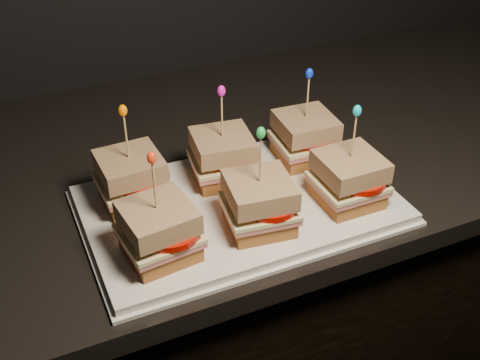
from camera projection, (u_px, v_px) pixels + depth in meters
name	position (u px, v px, depth m)	size (l,w,h in m)	color
cabinet	(277.00, 306.00, 1.36)	(2.24, 0.65, 0.84)	black
granite_slab	(285.00, 140.00, 1.11)	(2.28, 0.69, 0.03)	black
platter	(240.00, 205.00, 0.90)	(0.45, 0.28, 0.02)	white
platter_rim	(240.00, 208.00, 0.91)	(0.47, 0.29, 0.01)	white
sandwich_0_bread_bot	(133.00, 194.00, 0.89)	(0.09, 0.09, 0.02)	brown
sandwich_0_ham	(132.00, 185.00, 0.88)	(0.09, 0.09, 0.01)	#BD5C5F
sandwich_0_cheese	(132.00, 181.00, 0.88)	(0.10, 0.09, 0.01)	beige
sandwich_0_tomato	(140.00, 177.00, 0.87)	(0.09, 0.09, 0.01)	#B30E03
sandwich_0_bread_top	(130.00, 166.00, 0.86)	(0.09, 0.09, 0.03)	brown
sandwich_0_pick	(126.00, 139.00, 0.84)	(0.00, 0.00, 0.09)	tan
sandwich_0_frill	(123.00, 110.00, 0.81)	(0.01, 0.01, 0.02)	orange
sandwich_1_bread_bot	(223.00, 172.00, 0.94)	(0.09, 0.09, 0.02)	brown
sandwich_1_ham	(223.00, 163.00, 0.93)	(0.09, 0.09, 0.01)	#BD5C5F
sandwich_1_cheese	(223.00, 159.00, 0.93)	(0.10, 0.09, 0.01)	beige
sandwich_1_tomato	(231.00, 155.00, 0.92)	(0.09, 0.09, 0.01)	#B30E03
sandwich_1_bread_top	(222.00, 144.00, 0.91)	(0.09, 0.09, 0.03)	brown
sandwich_1_pick	(222.00, 118.00, 0.89)	(0.00, 0.00, 0.09)	tan
sandwich_1_frill	(221.00, 91.00, 0.86)	(0.01, 0.01, 0.02)	#D816A8
sandwich_2_bread_bot	(304.00, 151.00, 0.99)	(0.09, 0.09, 0.02)	brown
sandwich_2_ham	(304.00, 143.00, 0.98)	(0.09, 0.09, 0.01)	#BD5C5F
sandwich_2_cheese	(305.00, 140.00, 0.98)	(0.10, 0.09, 0.01)	beige
sandwich_2_tomato	(313.00, 136.00, 0.97)	(0.09, 0.09, 0.01)	#B30E03
sandwich_2_bread_top	(306.00, 125.00, 0.96)	(0.09, 0.09, 0.03)	brown
sandwich_2_pick	(308.00, 100.00, 0.93)	(0.00, 0.00, 0.09)	tan
sandwich_2_frill	(309.00, 73.00, 0.91)	(0.01, 0.01, 0.02)	#0B2CD1
sandwich_3_bread_bot	(161.00, 247.00, 0.79)	(0.09, 0.09, 0.02)	brown
sandwich_3_ham	(160.00, 238.00, 0.78)	(0.09, 0.09, 0.01)	#BD5C5F
sandwich_3_cheese	(159.00, 233.00, 0.78)	(0.10, 0.09, 0.01)	beige
sandwich_3_tomato	(169.00, 229.00, 0.78)	(0.09, 0.09, 0.01)	#B30E03
sandwich_3_bread_top	(158.00, 217.00, 0.77)	(0.09, 0.09, 0.03)	brown
sandwich_3_pick	(155.00, 189.00, 0.74)	(0.00, 0.00, 0.09)	tan
sandwich_3_frill	(152.00, 158.00, 0.71)	(0.01, 0.01, 0.02)	red
sandwich_4_bread_bot	(259.00, 219.00, 0.84)	(0.09, 0.09, 0.02)	brown
sandwich_4_ham	(259.00, 210.00, 0.83)	(0.09, 0.09, 0.01)	#BD5C5F
sandwich_4_cheese	(259.00, 206.00, 0.83)	(0.10, 0.09, 0.01)	beige
sandwich_4_tomato	(269.00, 202.00, 0.82)	(0.09, 0.09, 0.01)	#B30E03
sandwich_4_bread_top	(260.00, 190.00, 0.81)	(0.09, 0.09, 0.03)	brown
sandwich_4_pick	(260.00, 162.00, 0.79)	(0.00, 0.00, 0.09)	tan
sandwich_4_frill	(261.00, 133.00, 0.76)	(0.01, 0.01, 0.02)	green
sandwich_5_bread_bot	(347.00, 194.00, 0.89)	(0.09, 0.09, 0.02)	brown
sandwich_5_ham	(348.00, 185.00, 0.88)	(0.09, 0.09, 0.01)	#BD5C5F
sandwich_5_cheese	(348.00, 181.00, 0.88)	(0.10, 0.09, 0.01)	beige
sandwich_5_tomato	(358.00, 177.00, 0.87)	(0.09, 0.09, 0.01)	#B30E03
sandwich_5_bread_top	(350.00, 166.00, 0.86)	(0.09, 0.09, 0.03)	brown
sandwich_5_pick	(354.00, 139.00, 0.84)	(0.00, 0.00, 0.09)	tan
sandwich_5_frill	(357.00, 111.00, 0.81)	(0.01, 0.01, 0.02)	#0FB1C7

